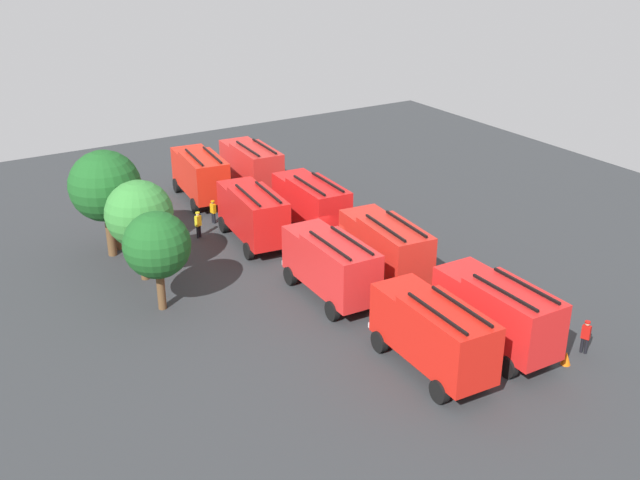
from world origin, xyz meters
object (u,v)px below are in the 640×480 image
(firefighter_0, at_px, (260,164))
(fire_truck_4, at_px, (433,331))
(fire_truck_2, at_px, (311,202))
(firefighter_3, at_px, (213,211))
(firefighter_4, at_px, (288,180))
(tree_1, at_px, (139,214))
(fire_truck_0, at_px, (497,311))
(firefighter_2, at_px, (586,335))
(traffic_cone_0, at_px, (566,358))
(firefighter_1, at_px, (198,223))
(fire_truck_3, at_px, (251,165))
(fire_truck_5, at_px, (331,263))
(fire_truck_6, at_px, (253,213))
(traffic_cone_1, at_px, (376,239))
(fire_truck_7, at_px, (200,174))
(fire_truck_1, at_px, (385,246))
(tree_0, at_px, (157,245))
(tree_2, at_px, (105,186))
(tree_3, at_px, (111,190))

(firefighter_0, bearing_deg, fire_truck_4, -27.34)
(fire_truck_2, xyz_separation_m, firefighter_3, (5.00, 5.03, -1.23))
(firefighter_4, distance_m, tree_1, 17.52)
(fire_truck_0, bearing_deg, tree_1, 36.85)
(fire_truck_0, relative_size, firefighter_4, 4.25)
(fire_truck_0, bearing_deg, firefighter_0, -4.02)
(firefighter_0, xyz_separation_m, firefighter_2, (-33.12, -0.94, -0.00))
(fire_truck_0, xyz_separation_m, tree_1, (16.80, 12.19, 1.98))
(traffic_cone_0, bearing_deg, firefighter_1, 20.50)
(fire_truck_3, relative_size, fire_truck_5, 1.01)
(fire_truck_5, relative_size, firefighter_0, 4.10)
(fire_truck_6, height_order, traffic_cone_1, fire_truck_6)
(firefighter_0, distance_m, firefighter_2, 33.13)
(fire_truck_3, distance_m, firefighter_4, 3.07)
(fire_truck_2, height_order, traffic_cone_0, fire_truck_2)
(fire_truck_0, bearing_deg, firefighter_3, 13.30)
(fire_truck_3, distance_m, firefighter_3, 7.15)
(traffic_cone_1, bearing_deg, fire_truck_7, 26.19)
(fire_truck_3, bearing_deg, fire_truck_1, -177.46)
(firefighter_2, height_order, tree_0, tree_0)
(firefighter_1, height_order, tree_1, tree_1)
(fire_truck_4, height_order, fire_truck_7, same)
(fire_truck_4, relative_size, fire_truck_5, 1.00)
(firefighter_4, bearing_deg, fire_truck_7, 51.17)
(fire_truck_3, height_order, firefighter_4, fire_truck_3)
(fire_truck_2, xyz_separation_m, firefighter_0, (12.65, -2.61, -1.15))
(fire_truck_4, height_order, firefighter_3, fire_truck_4)
(fire_truck_1, distance_m, tree_1, 14.44)
(fire_truck_4, relative_size, tree_1, 1.19)
(tree_2, bearing_deg, firefighter_3, -78.26)
(tree_0, bearing_deg, tree_3, -2.76)
(firefighter_1, bearing_deg, firefighter_0, 111.98)
(traffic_cone_1, bearing_deg, tree_3, 61.98)
(fire_truck_7, height_order, firefighter_3, fire_truck_7)
(fire_truck_6, relative_size, firefighter_2, 4.18)
(fire_truck_4, bearing_deg, fire_truck_7, 2.61)
(fire_truck_3, bearing_deg, firefighter_4, -123.61)
(fire_truck_0, relative_size, tree_1, 1.18)
(tree_2, xyz_separation_m, tree_3, (0.72, -0.57, -0.55))
(fire_truck_4, bearing_deg, fire_truck_3, -6.23)
(fire_truck_6, bearing_deg, tree_3, 71.13)
(fire_truck_6, height_order, firefighter_0, fire_truck_6)
(fire_truck_7, relative_size, traffic_cone_0, 10.68)
(fire_truck_7, bearing_deg, fire_truck_5, -174.03)
(firefighter_0, bearing_deg, fire_truck_2, -26.77)
(firefighter_2, bearing_deg, traffic_cone_1, 69.72)
(firefighter_1, bearing_deg, fire_truck_6, 22.13)
(firefighter_2, bearing_deg, tree_0, 113.36)
(firefighter_2, bearing_deg, tree_2, 101.25)
(fire_truck_1, height_order, firefighter_2, fire_truck_1)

